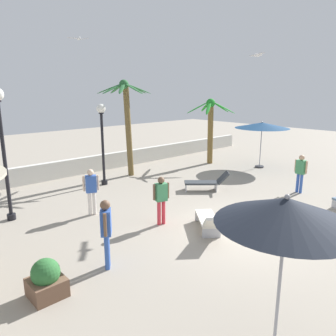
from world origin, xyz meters
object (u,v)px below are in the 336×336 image
at_px(patio_umbrella_3, 286,213).
at_px(seagull_0, 257,55).
at_px(guest_3, 91,188).
at_px(guest_1, 301,170).
at_px(planter, 46,280).
at_px(lamp_post_1, 102,133).
at_px(seagull_2, 79,38).
at_px(guest_0, 161,196).
at_px(patio_umbrella_0, 262,126).
at_px(palm_tree_1, 127,115).
at_px(lounge_chair_2, 209,220).
at_px(lamp_post_0, 2,135).
at_px(guest_2, 106,227).
at_px(lounge_chair_1, 207,182).
at_px(palm_tree_0, 211,123).

relative_size(patio_umbrella_3, seagull_0, 2.84).
bearing_deg(guest_3, guest_1, -26.01).
bearing_deg(planter, lamp_post_1, 49.62).
bearing_deg(seagull_0, seagull_2, 111.56).
bearing_deg(guest_3, lamp_post_1, 51.51).
bearing_deg(planter, guest_0, 15.29).
bearing_deg(seagull_2, seagull_0, -68.44).
height_order(patio_umbrella_0, palm_tree_1, palm_tree_1).
height_order(guest_0, planter, guest_0).
bearing_deg(lounge_chair_2, guest_0, 114.39).
bearing_deg(patio_umbrella_0, lamp_post_0, 173.01).
distance_m(patio_umbrella_3, planter, 5.08).
relative_size(lounge_chair_2, seagull_0, 1.80).
height_order(lounge_chair_2, guest_2, guest_2).
height_order(palm_tree_1, seagull_2, seagull_2).
height_order(patio_umbrella_3, guest_3, patio_umbrella_3).
xyz_separation_m(lamp_post_1, guest_0, (-1.13, -5.20, -1.42)).
relative_size(patio_umbrella_3, planter, 3.37).
bearing_deg(lamp_post_0, guest_2, -81.63).
relative_size(lounge_chair_1, guest_2, 1.01).
bearing_deg(lamp_post_0, lounge_chair_1, -17.89).
height_order(lamp_post_1, planter, lamp_post_1).
bearing_deg(seagull_2, patio_umbrella_0, -38.17).
distance_m(palm_tree_1, guest_0, 6.73).
height_order(lounge_chair_1, guest_0, guest_0).
height_order(lamp_post_0, guest_1, lamp_post_0).
bearing_deg(palm_tree_1, lounge_chair_1, -77.15).
bearing_deg(palm_tree_0, lamp_post_0, -174.90).
bearing_deg(patio_umbrella_0, lounge_chair_1, -171.82).
distance_m(guest_3, seagull_2, 8.71).
distance_m(lamp_post_1, lounge_chair_1, 5.11).
xyz_separation_m(palm_tree_0, guest_3, (-9.30, -2.49, -1.41)).
bearing_deg(patio_umbrella_3, lamp_post_0, 96.16).
bearing_deg(lounge_chair_2, planter, 176.86).
distance_m(patio_umbrella_0, lounge_chair_1, 5.89).
xyz_separation_m(patio_umbrella_0, seagull_2, (-7.54, 5.93, 4.36)).
bearing_deg(lounge_chair_2, guest_2, 173.80).
relative_size(lamp_post_1, guest_0, 2.30).
bearing_deg(palm_tree_1, guest_0, -116.72).
relative_size(patio_umbrella_3, guest_3, 1.75).
bearing_deg(lounge_chair_1, patio_umbrella_0, 8.18).
distance_m(patio_umbrella_3, guest_2, 4.56).
height_order(guest_2, guest_3, guest_2).
distance_m(palm_tree_1, lounge_chair_2, 7.95).
bearing_deg(seagull_0, planter, -172.90).
bearing_deg(lamp_post_1, guest_2, -121.58).
height_order(lamp_post_1, guest_3, lamp_post_1).
distance_m(lounge_chair_1, planter, 8.54).
distance_m(lamp_post_1, guest_0, 5.50).
bearing_deg(guest_0, lamp_post_1, 77.77).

